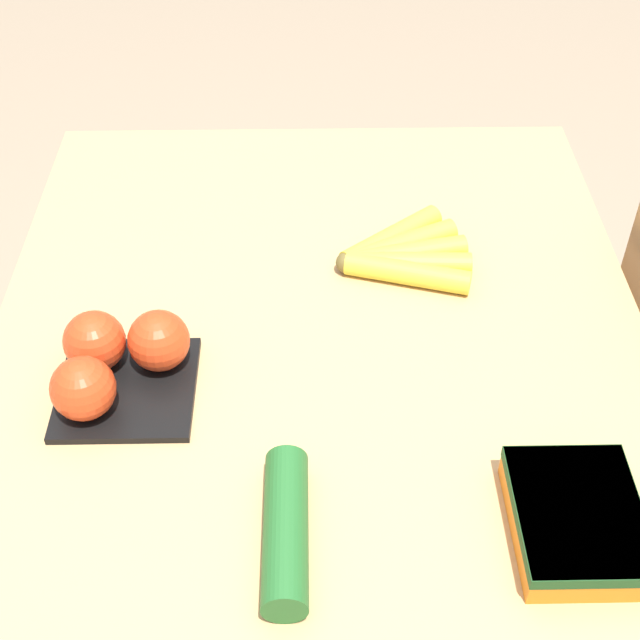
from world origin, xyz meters
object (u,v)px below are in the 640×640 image
object	(u,v)px
cucumber_near	(286,529)
carrot_bag	(576,518)
banana_bunch	(401,255)
tomato_pack	(115,362)

from	to	relation	value
cucumber_near	carrot_bag	bearing A→B (deg)	91.33
carrot_bag	cucumber_near	bearing A→B (deg)	-88.67
banana_bunch	carrot_bag	distance (m)	0.49
tomato_pack	cucumber_near	size ratio (longest dim) A/B	0.90
banana_bunch	tomato_pack	size ratio (longest dim) A/B	1.14
banana_bunch	tomato_pack	distance (m)	0.45
carrot_bag	cucumber_near	world-z (taller)	cucumber_near
cucumber_near	tomato_pack	bearing A→B (deg)	-137.89
banana_bunch	tomato_pack	world-z (taller)	tomato_pack
banana_bunch	cucumber_near	bearing A→B (deg)	-19.05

